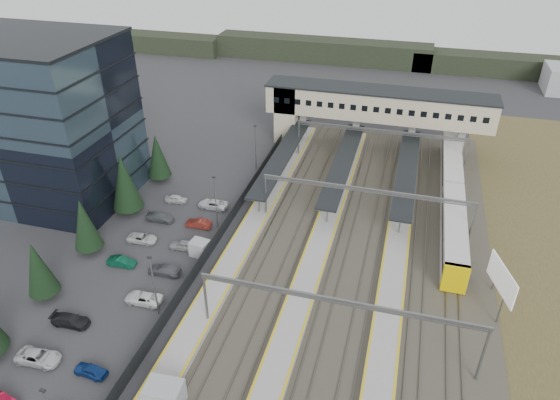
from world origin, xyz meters
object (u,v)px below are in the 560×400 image
(footbridge, at_px, (362,106))
(train, at_px, (452,194))
(relay_cabin_far, at_px, (200,248))
(billboard, at_px, (502,280))
(office_building, at_px, (38,121))
(relay_cabin_near, at_px, (165,396))

(footbridge, height_order, train, footbridge)
(relay_cabin_far, relative_size, billboard, 0.40)
(relay_cabin_far, xyz_separation_m, footbridge, (15.51, 38.71, 6.88))
(office_building, relative_size, relay_cabin_near, 6.99)
(relay_cabin_near, relative_size, billboard, 0.55)
(footbridge, bearing_deg, billboard, -61.55)
(relay_cabin_near, xyz_separation_m, relay_cabin_far, (-6.05, 21.97, -0.34))
(footbridge, distance_m, billboard, 44.12)
(train, bearing_deg, relay_cabin_far, -146.41)
(footbridge, bearing_deg, office_building, -145.53)
(footbridge, bearing_deg, relay_cabin_far, -111.83)
(relay_cabin_near, relative_size, relay_cabin_far, 1.38)
(office_building, bearing_deg, relay_cabin_near, -41.86)
(office_building, relative_size, footbridge, 0.60)
(billboard, bearing_deg, footbridge, 118.45)
(footbridge, bearing_deg, train, -47.18)
(footbridge, height_order, billboard, footbridge)
(office_building, relative_size, train, 0.59)
(relay_cabin_near, xyz_separation_m, train, (25.76, 43.09, 0.72))
(train, bearing_deg, footbridge, 132.82)
(footbridge, xyz_separation_m, billboard, (20.93, -38.63, -4.03))
(office_building, bearing_deg, billboard, -7.61)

